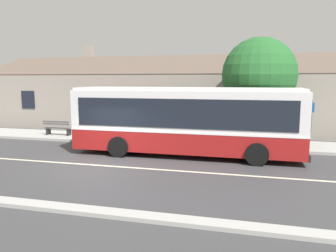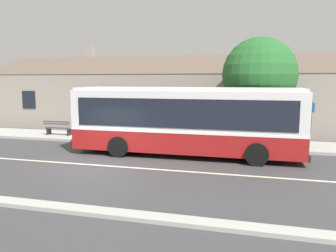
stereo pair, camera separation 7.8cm
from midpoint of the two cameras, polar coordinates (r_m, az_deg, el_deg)
name	(u,v)px [view 1 (the left image)]	position (r m, az deg, el deg)	size (l,w,h in m)	color
ground_plane	(101,166)	(14.54, -11.70, -6.76)	(300.00, 300.00, 0.00)	#38383A
sidewalk_far	(145,139)	(19.96, -4.16, -2.36)	(60.00, 3.00, 0.15)	#9E9E99
curb_near	(29,204)	(10.67, -23.19, -12.44)	(60.00, 0.50, 0.12)	#9E9E99
lane_divider_stripe	(101,165)	(14.54, -11.70, -6.74)	(60.00, 0.16, 0.01)	beige
community_building	(164,99)	(27.20, -0.75, 4.77)	(26.96, 10.11, 6.67)	gray
transit_bus	(186,119)	(15.94, 3.00, 1.17)	(11.04, 2.80, 3.30)	maroon
bench_by_building	(58,129)	(22.12, -18.72, -0.42)	(1.86, 0.51, 0.94)	#4C4C4C
bench_down_street	(120,132)	(19.73, -8.51, -1.12)	(1.56, 0.51, 0.94)	#4C4C4C
street_tree_primary	(259,75)	(19.37, 15.48, 8.58)	(4.19, 4.19, 6.05)	#4C3828
bus_stop_sign	(310,121)	(17.95, 23.36, 0.88)	(0.36, 0.07, 2.40)	gray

